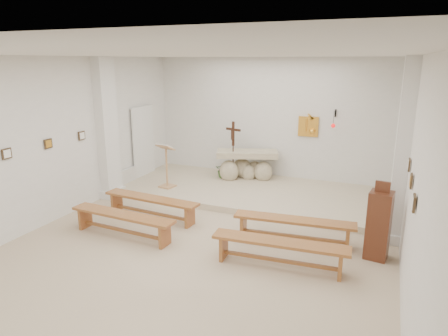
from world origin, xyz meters
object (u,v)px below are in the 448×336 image
at_px(lectern, 166,166).
at_px(donation_pedestal, 379,225).
at_px(bench_left_front, 151,203).
at_px(bench_right_front, 294,225).
at_px(crucifix_stand, 233,146).
at_px(altar, 246,167).
at_px(bench_left_second, 122,219).
at_px(bench_right_second, 280,247).

distance_m(lectern, donation_pedestal, 5.57).
bearing_deg(bench_left_front, bench_right_front, 4.17).
bearing_deg(lectern, crucifix_stand, 54.47).
height_order(altar, bench_right_front, altar).
bearing_deg(altar, lectern, -155.69).
height_order(donation_pedestal, bench_left_front, donation_pedestal).
distance_m(bench_right_front, bench_left_second, 3.36).
distance_m(crucifix_stand, bench_right_second, 4.83).
height_order(crucifix_stand, donation_pedestal, crucifix_stand).
relative_size(crucifix_stand, donation_pedestal, 1.15).
bearing_deg(bench_right_front, bench_left_front, 174.46).
height_order(altar, bench_left_front, altar).
relative_size(altar, bench_right_front, 0.78).
relative_size(crucifix_stand, bench_left_second, 0.71).
distance_m(bench_left_second, bench_right_second, 3.20).
height_order(crucifix_stand, bench_right_front, crucifix_stand).
distance_m(altar, donation_pedestal, 4.93).
xyz_separation_m(altar, crucifix_stand, (-0.31, -0.23, 0.61)).
distance_m(lectern, bench_right_front, 4.17).
xyz_separation_m(altar, bench_left_front, (-1.06, -3.28, -0.12)).
bearing_deg(bench_right_front, altar, 117.50).
relative_size(altar, lectern, 1.53).
bearing_deg(bench_right_front, bench_left_second, -167.50).
bearing_deg(altar, bench_left_second, -123.48).
bearing_deg(crucifix_stand, bench_right_front, -31.84).
relative_size(crucifix_stand, bench_right_second, 0.70).
distance_m(bench_right_front, bench_right_second, 1.04).
distance_m(altar, bench_left_front, 3.45).
xyz_separation_m(donation_pedestal, bench_left_second, (-4.70, -1.00, -0.26)).
bearing_deg(bench_right_second, bench_right_front, 85.94).
bearing_deg(altar, crucifix_stand, -163.41).
bearing_deg(lectern, bench_right_second, -26.79).
height_order(lectern, crucifix_stand, crucifix_stand).
height_order(altar, donation_pedestal, donation_pedestal).
bearing_deg(donation_pedestal, lectern, 169.51).
relative_size(altar, donation_pedestal, 1.28).
relative_size(donation_pedestal, bench_left_second, 0.61).
relative_size(bench_left_second, bench_right_second, 1.00).
height_order(bench_right_front, bench_left_second, same).
height_order(lectern, donation_pedestal, donation_pedestal).
xyz_separation_m(bench_left_front, bench_left_second, (-0.00, -1.04, 0.00)).
xyz_separation_m(bench_left_second, bench_right_second, (3.20, 0.00, 0.00)).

